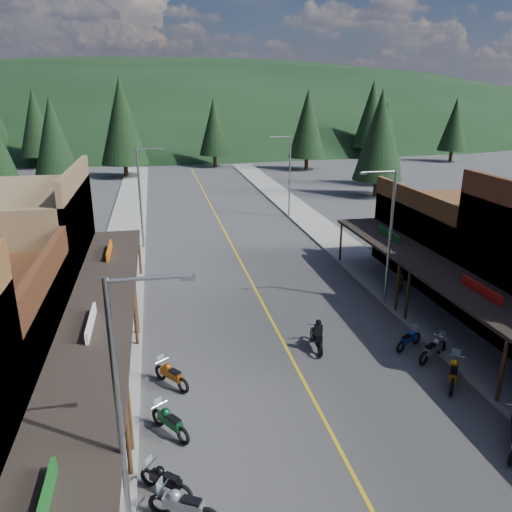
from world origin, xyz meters
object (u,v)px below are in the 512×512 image
pine_2 (122,121)px  bike_west_8 (171,374)px  shop_west_3 (15,253)px  bike_west_7 (170,421)px  bike_east_7 (454,371)px  pine_10 (53,135)px  bike_east_8 (433,348)px  pine_11 (380,135)px  pedestrian_east_b (399,280)px  streetlight_1 (142,194)px  streetlight_3 (288,173)px  bike_east_9 (409,338)px  streetlight_2 (388,232)px  bike_west_5 (183,504)px  bike_west_6 (166,479)px  pine_3 (214,127)px  pine_5 (372,114)px  shop_east_3 (459,241)px  pine_1 (36,123)px  rider_on_bike (317,336)px  pine_4 (308,123)px  pine_9 (385,136)px  streetlight_0 (124,407)px  pine_6 (455,124)px

pine_2 → bike_west_8: size_ratio=6.58×
shop_west_3 → bike_west_7: shop_west_3 is taller
bike_east_7 → pine_10: bearing=150.5°
shop_west_3 → bike_east_8: (20.27, -9.77, -2.91)m
pine_10 → pine_11: pine_11 is taller
shop_west_3 → pedestrian_east_b: (22.34, -2.08, -2.53)m
streetlight_1 → streetlight_3: bearing=29.9°
pine_11 → bike_east_9: size_ratio=6.52×
streetlight_2 → bike_west_5: size_ratio=3.60×
bike_west_6 → bike_east_7: bike_east_7 is taller
pine_3 → pine_5: pine_5 is taller
bike_west_6 → shop_east_3: bearing=-11.8°
pine_11 → pedestrian_east_b: (-11.44, -28.78, -6.19)m
shop_east_3 → pine_5: pine_5 is taller
pine_1 → rider_on_bike: 71.39m
pine_10 → bike_west_7: 53.27m
bike_west_7 → pine_2: bearing=59.2°
streetlight_1 → bike_east_8: 24.79m
pine_2 → pine_4: 28.08m
streetlight_1 → streetlight_2: bearing=-45.2°
pine_2 → pine_5: size_ratio=1.00×
bike_east_7 → rider_on_bike: bearing=173.7°
streetlight_3 → pine_11: bearing=31.5°
bike_west_8 → bike_east_9: bearing=-31.6°
pine_9 → bike_east_9: 46.32m
bike_west_7 → pine_3: bearing=46.9°
bike_west_7 → bike_west_8: 3.21m
streetlight_3 → bike_east_8: 28.73m
pine_1 → bike_west_8: bearing=-75.0°
streetlight_3 → pedestrian_east_b: size_ratio=4.75×
pine_11 → bike_west_8: pine_11 is taller
pine_3 → bike_east_7: size_ratio=4.79×
rider_on_bike → streetlight_3: bearing=82.9°
shop_east_3 → streetlight_0: 27.05m
pine_4 → bike_west_6: size_ratio=6.38×
pine_11 → pedestrian_east_b: pine_11 is taller
pine_2 → bike_west_7: pine_2 is taller
shop_west_3 → pine_6: bearing=41.4°
streetlight_1 → bike_east_8: bearing=-56.7°
pine_3 → pine_9: 29.00m
pine_10 → bike_west_5: size_ratio=5.22×
streetlight_0 → bike_west_8: 8.71m
streetlight_0 → streetlight_3: (13.90, 36.00, 0.00)m
pine_4 → pine_11: (2.00, -22.00, -0.05)m
streetlight_3 → bike_east_9: 27.54m
pedestrian_east_b → bike_west_5: bearing=4.4°
pine_4 → bike_west_8: 63.26m
shop_east_3 → pine_2: (-23.75, 46.70, 5.46)m
pine_1 → bike_east_8: pine_1 is taller
bike_west_8 → pine_5: bearing=23.8°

